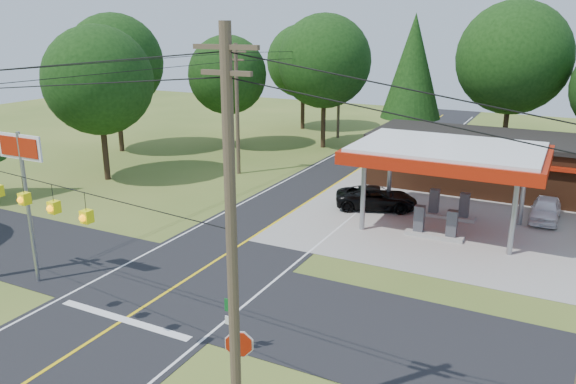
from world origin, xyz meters
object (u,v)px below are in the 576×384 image
at_px(gas_canopy, 447,156).
at_px(suv_car, 376,198).
at_px(sedan_car, 546,210).
at_px(octagonal_stop_sign, 239,350).
at_px(big_stop_sign, 23,172).

bearing_deg(gas_canopy, suv_car, 161.57).
xyz_separation_m(sedan_car, octagonal_stop_sign, (-7.28, -23.01, 1.34)).
xyz_separation_m(sedan_car, big_stop_sign, (-20.27, -19.71, 4.53)).
height_order(gas_canopy, big_stop_sign, big_stop_sign).
xyz_separation_m(suv_car, sedan_car, (9.78, 2.50, -0.02)).
distance_m(gas_canopy, big_stop_sign, 21.74).
height_order(suv_car, sedan_car, suv_car).
relative_size(gas_canopy, suv_car, 2.07).
bearing_deg(suv_car, octagonal_stop_sign, 167.25).
height_order(gas_canopy, octagonal_stop_sign, gas_canopy).
bearing_deg(suv_car, sedan_car, -95.35).
height_order(suv_car, octagonal_stop_sign, octagonal_stop_sign).
bearing_deg(octagonal_stop_sign, suv_car, 96.95).
distance_m(sedan_car, octagonal_stop_sign, 24.17).
xyz_separation_m(suv_car, big_stop_sign, (-10.49, -17.21, 4.50)).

